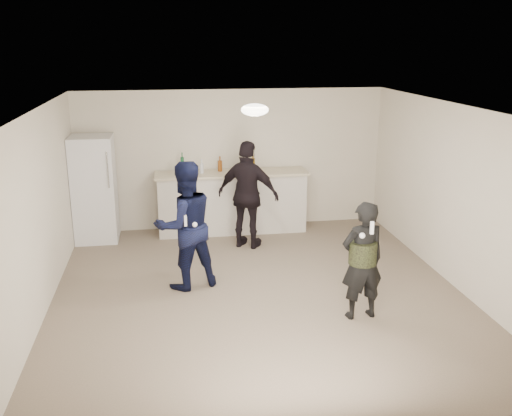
{
  "coord_description": "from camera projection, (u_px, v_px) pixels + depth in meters",
  "views": [
    {
      "loc": [
        -1.15,
        -7.06,
        3.31
      ],
      "look_at": [
        0.0,
        0.2,
        1.15
      ],
      "focal_mm": 40.0,
      "sensor_mm": 36.0,
      "label": 1
    }
  ],
  "objects": [
    {
      "name": "fridge_handle",
      "position": [
        108.0,
        170.0,
        9.22
      ],
      "size": [
        0.02,
        0.02,
        0.6
      ],
      "primitive_type": "cylinder",
      "color": "#B3B4B8",
      "rests_on": "fridge"
    },
    {
      "name": "wall_back",
      "position": [
        232.0,
        159.0,
        10.28
      ],
      "size": [
        6.0,
        0.0,
        6.0
      ],
      "primitive_type": "plane",
      "rotation": [
        1.57,
        0.0,
        0.0
      ],
      "color": "beige",
      "rests_on": "floor"
    },
    {
      "name": "remote_man",
      "position": [
        186.0,
        221.0,
        7.45
      ],
      "size": [
        0.04,
        0.04,
        0.15
      ],
      "primitive_type": "cube",
      "color": "silver",
      "rests_on": "man"
    },
    {
      "name": "woman",
      "position": [
        362.0,
        261.0,
        6.91
      ],
      "size": [
        0.58,
        0.42,
        1.49
      ],
      "primitive_type": "imported",
      "rotation": [
        0.0,
        0.0,
        3.27
      ],
      "color": "black",
      "rests_on": "floor"
    },
    {
      "name": "counter",
      "position": [
        232.0,
        203.0,
        10.17
      ],
      "size": [
        2.6,
        0.56,
        1.05
      ],
      "primitive_type": "cube",
      "color": "beige",
      "rests_on": "floor"
    },
    {
      "name": "wall_left",
      "position": [
        39.0,
        215.0,
        7.03
      ],
      "size": [
        0.0,
        6.0,
        6.0
      ],
      "primitive_type": "plane",
      "rotation": [
        1.57,
        0.0,
        1.57
      ],
      "color": "beige",
      "rests_on": "floor"
    },
    {
      "name": "nunchuk_woman",
      "position": [
        362.0,
        236.0,
        6.58
      ],
      "size": [
        0.07,
        0.07,
        0.07
      ],
      "primitive_type": "sphere",
      "color": "silver",
      "rests_on": "woman"
    },
    {
      "name": "counter_top",
      "position": [
        232.0,
        173.0,
        10.02
      ],
      "size": [
        2.68,
        0.64,
        0.04
      ],
      "primitive_type": "cube",
      "color": "beige",
      "rests_on": "counter"
    },
    {
      "name": "ceiling_dome",
      "position": [
        255.0,
        110.0,
        7.39
      ],
      "size": [
        0.36,
        0.36,
        0.16
      ],
      "primitive_type": "ellipsoid",
      "color": "white",
      "rests_on": "ceiling"
    },
    {
      "name": "spectator",
      "position": [
        248.0,
        195.0,
        9.29
      ],
      "size": [
        1.12,
        0.9,
        1.78
      ],
      "primitive_type": "imported",
      "rotation": [
        0.0,
        0.0,
        2.62
      ],
      "color": "black",
      "rests_on": "floor"
    },
    {
      "name": "nunchuk_man",
      "position": [
        195.0,
        225.0,
        7.52
      ],
      "size": [
        0.07,
        0.07,
        0.07
      ],
      "primitive_type": "sphere",
      "color": "white",
      "rests_on": "man"
    },
    {
      "name": "ceiling",
      "position": [
        259.0,
        109.0,
        7.09
      ],
      "size": [
        6.0,
        6.0,
        0.0
      ],
      "primitive_type": "plane",
      "rotation": [
        3.14,
        0.0,
        0.0
      ],
      "color": "silver",
      "rests_on": "wall_back"
    },
    {
      "name": "wall_front",
      "position": [
        318.0,
        307.0,
        4.6
      ],
      "size": [
        6.0,
        0.0,
        6.0
      ],
      "primitive_type": "plane",
      "rotation": [
        -1.57,
        0.0,
        0.0
      ],
      "color": "beige",
      "rests_on": "floor"
    },
    {
      "name": "man",
      "position": [
        185.0,
        225.0,
        7.76
      ],
      "size": [
        1.04,
        0.93,
        1.79
      ],
      "primitive_type": "imported",
      "rotation": [
        0.0,
        0.0,
        3.48
      ],
      "color": "#0E143E",
      "rests_on": "floor"
    },
    {
      "name": "bottle_cluster",
      "position": [
        224.0,
        166.0,
        10.0
      ],
      "size": [
        1.29,
        0.24,
        0.28
      ],
      "color": "silver",
      "rests_on": "counter_top"
    },
    {
      "name": "remote_woman",
      "position": [
        372.0,
        228.0,
        6.54
      ],
      "size": [
        0.04,
        0.04,
        0.15
      ],
      "primitive_type": "cube",
      "color": "white",
      "rests_on": "woman"
    },
    {
      "name": "wall_right",
      "position": [
        455.0,
        196.0,
        7.86
      ],
      "size": [
        0.0,
        6.0,
        6.0
      ],
      "primitive_type": "plane",
      "rotation": [
        1.57,
        0.0,
        -1.57
      ],
      "color": "beige",
      "rests_on": "floor"
    },
    {
      "name": "fridge",
      "position": [
        95.0,
        189.0,
        9.64
      ],
      "size": [
        0.7,
        0.7,
        1.8
      ],
      "primitive_type": "cube",
      "color": "silver",
      "rests_on": "floor"
    },
    {
      "name": "camo_shorts",
      "position": [
        363.0,
        253.0,
        6.89
      ],
      "size": [
        0.34,
        0.34,
        0.28
      ],
      "primitive_type": "cylinder",
      "color": "#2C3618",
      "rests_on": "woman"
    },
    {
      "name": "floor",
      "position": [
        258.0,
        293.0,
        7.79
      ],
      "size": [
        6.0,
        6.0,
        0.0
      ],
      "primitive_type": "plane",
      "color": "#6B5B4C",
      "rests_on": "ground"
    },
    {
      "name": "shaker",
      "position": [
        176.0,
        170.0,
        9.76
      ],
      "size": [
        0.08,
        0.08,
        0.17
      ],
      "primitive_type": "cylinder",
      "color": "silver",
      "rests_on": "counter_top"
    }
  ]
}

